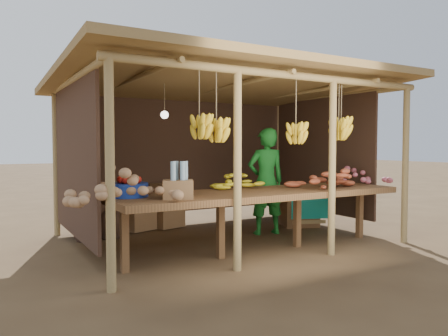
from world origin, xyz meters
TOP-DOWN VIEW (x-y plane):
  - ground at (0.00, 0.00)m, footprint 60.00×60.00m
  - stall_structure at (-0.03, -0.08)m, footprint 4.70×3.50m
  - counter at (0.00, -0.95)m, footprint 3.90×1.05m
  - potato_heap at (-1.88, -1.15)m, footprint 1.31×1.03m
  - sweet_potato_heap at (1.03, -1.12)m, footprint 1.01×0.72m
  - onion_heap at (1.87, -0.84)m, footprint 1.02×0.84m
  - banana_pile at (-0.12, -0.56)m, footprint 0.60×0.37m
  - tomato_basin at (-1.68, -0.73)m, footprint 0.45×0.45m
  - bottle_box at (-1.27, -1.18)m, footprint 0.40×0.37m
  - vendor at (0.74, -0.03)m, footprint 0.67×0.50m
  - tarp_crate at (1.63, 0.23)m, footprint 0.79×0.74m
  - carton_stack at (-0.56, 1.20)m, footprint 1.04×0.47m
  - burlap_sacks at (-1.62, 0.86)m, footprint 0.74×0.39m

SIDE VIEW (x-z plane):
  - ground at x=0.00m, z-range 0.00..0.00m
  - burlap_sacks at x=-1.62m, z-range -0.03..0.49m
  - tarp_crate at x=1.63m, z-range -0.07..0.69m
  - carton_stack at x=-0.56m, z-range -0.04..0.69m
  - counter at x=0.00m, z-range 0.34..1.14m
  - vendor at x=0.74m, z-range 0.00..1.65m
  - tomato_basin at x=-1.68m, z-range 0.78..1.01m
  - bottle_box at x=-1.27m, z-range 0.75..1.16m
  - banana_pile at x=-0.12m, z-range 0.80..1.15m
  - sweet_potato_heap at x=1.03m, z-range 0.80..1.16m
  - onion_heap at x=1.87m, z-range 0.80..1.16m
  - potato_heap at x=-1.88m, z-range 0.80..1.17m
  - stall_structure at x=-0.03m, z-range 0.69..3.12m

